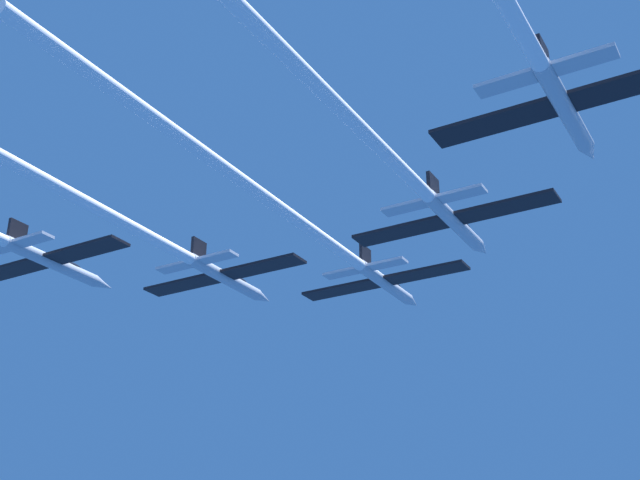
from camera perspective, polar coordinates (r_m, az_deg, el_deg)
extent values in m
cylinder|color=#B2BAC6|center=(91.20, 4.48, -2.96)|extent=(1.29, 11.71, 1.29)
cone|color=#B2BAC6|center=(97.30, 6.33, -4.26)|extent=(1.26, 2.58, 1.26)
ellipsoid|color=black|center=(93.58, 5.16, -3.14)|extent=(0.90, 2.34, 0.64)
cube|color=black|center=(92.86, 1.49, -3.42)|extent=(8.90, 2.58, 0.28)
cube|color=black|center=(88.79, 7.27, -2.23)|extent=(8.90, 2.58, 0.28)
cube|color=black|center=(87.89, 3.11, -1.04)|extent=(0.34, 2.11, 1.87)
cube|color=#B2BAC6|center=(88.23, 1.53, -2.28)|extent=(4.00, 1.55, 0.28)
cube|color=#B2BAC6|center=(86.02, 4.63, -1.61)|extent=(4.00, 1.55, 0.28)
cylinder|color=white|center=(68.49, -6.27, 4.69)|extent=(1.16, 46.42, 1.16)
cylinder|color=#B2BAC6|center=(87.95, -6.48, -2.58)|extent=(1.29, 11.71, 1.29)
cone|color=#B2BAC6|center=(93.38, -3.90, -3.99)|extent=(1.26, 2.58, 1.26)
ellipsoid|color=black|center=(90.08, -5.50, -2.78)|extent=(0.90, 2.34, 0.64)
cube|color=black|center=(90.48, -9.31, -3.04)|extent=(8.90, 2.58, 0.28)
cube|color=black|center=(84.75, -3.93, -1.83)|extent=(8.90, 2.58, 0.28)
cube|color=black|center=(85.14, -8.28, -0.58)|extent=(0.34, 2.11, 1.87)
cube|color=#B2BAC6|center=(85.93, -9.84, -1.84)|extent=(4.00, 1.55, 0.28)
cube|color=#B2BAC6|center=(82.84, -7.00, -1.16)|extent=(4.00, 1.55, 0.28)
cylinder|color=white|center=(70.61, -19.17, 4.37)|extent=(1.16, 40.97, 1.16)
cylinder|color=#B2BAC6|center=(76.36, 9.16, 1.22)|extent=(1.29, 11.71, 1.29)
cone|color=#B2BAC6|center=(82.53, 10.99, -0.63)|extent=(1.26, 2.58, 1.26)
ellipsoid|color=black|center=(78.79, 9.83, 0.88)|extent=(0.90, 2.34, 0.64)
cube|color=black|center=(77.60, 5.51, 0.58)|extent=(8.90, 2.58, 0.28)
cube|color=black|center=(74.43, 12.63, 2.22)|extent=(8.90, 2.58, 0.28)
cube|color=black|center=(73.13, 7.72, 3.71)|extent=(0.34, 2.11, 1.87)
cube|color=#B2BAC6|center=(73.13, 5.81, 2.22)|extent=(4.00, 1.55, 0.28)
cube|color=#B2BAC6|center=(71.40, 9.67, 3.14)|extent=(4.00, 1.55, 0.28)
cylinder|color=white|center=(57.60, 0.32, 10.00)|extent=(1.16, 35.53, 1.16)
cylinder|color=#B2BAC6|center=(86.72, -17.80, -1.47)|extent=(1.29, 11.71, 1.29)
cone|color=#B2BAC6|center=(91.24, -14.57, -2.98)|extent=(1.26, 2.58, 1.26)
ellipsoid|color=black|center=(88.51, -16.56, -1.70)|extent=(0.90, 2.34, 0.64)
cube|color=black|center=(90.05, -20.29, -1.94)|extent=(8.90, 2.58, 0.28)
cube|color=black|center=(82.84, -15.68, -0.67)|extent=(8.90, 2.58, 0.28)
cube|color=black|center=(84.57, -19.95, 0.60)|extent=(0.34, 2.11, 1.87)
cube|color=#B2BAC6|center=(81.92, -19.01, 0.05)|extent=(4.00, 1.55, 0.28)
cylinder|color=#B2BAC6|center=(61.56, 16.37, 8.65)|extent=(1.29, 11.71, 1.29)
cone|color=#B2BAC6|center=(67.64, 17.94, 5.71)|extent=(1.26, 2.58, 1.26)
ellipsoid|color=black|center=(64.01, 16.92, 7.94)|extent=(0.90, 2.34, 0.64)
cube|color=black|center=(62.11, 11.68, 7.79)|extent=(8.90, 2.58, 0.28)
cube|color=black|center=(60.46, 20.93, 10.01)|extent=(8.90, 2.58, 0.28)
cube|color=black|center=(58.61, 14.98, 12.17)|extent=(0.34, 2.11, 1.87)
cube|color=#B2BAC6|center=(58.04, 12.55, 10.38)|extent=(4.00, 1.55, 0.28)
cube|color=#B2BAC6|center=(57.12, 17.67, 11.66)|extent=(4.00, 1.55, 0.28)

